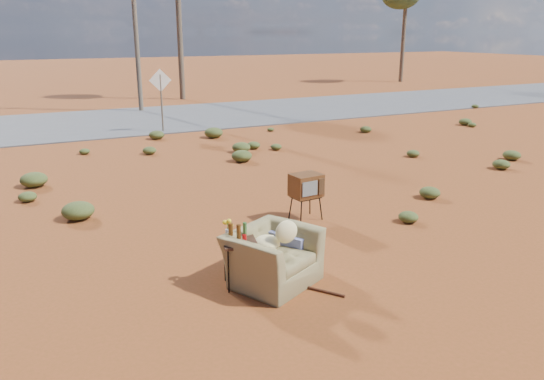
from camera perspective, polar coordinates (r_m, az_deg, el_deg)
name	(u,v)px	position (r m, az deg, el deg)	size (l,w,h in m)	color
ground	(281,271)	(7.93, 0.94, -8.73)	(140.00, 140.00, 0.00)	brown
highway	(105,122)	(21.88, -17.51, 6.98)	(140.00, 7.00, 0.04)	#565659
armchair	(276,248)	(7.49, 0.40, -6.29)	(1.53, 1.40, 1.03)	olive
tv_unit	(306,186)	(9.85, 3.70, 0.43)	(0.59, 0.50, 0.88)	black
side_table	(237,239)	(7.28, -3.80, -5.29)	(0.56, 0.56, 0.94)	#392114
rusty_bar	(293,284)	(7.52, 2.33, -10.05)	(0.04, 0.04, 1.52)	#4D2314
road_sign	(161,89)	(19.08, -11.88, 10.58)	(0.78, 0.06, 2.19)	brown
utility_pole_center	(135,14)	(24.46, -14.57, 17.88)	(1.40, 0.20, 8.00)	brown
scrub_patch	(151,192)	(11.52, -12.88, -0.22)	(17.49, 8.07, 0.33)	#495625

